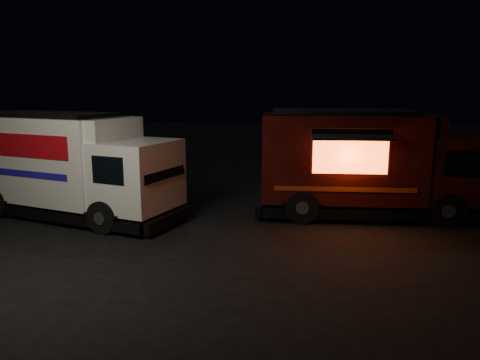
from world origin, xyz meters
name	(u,v)px	position (x,y,z in m)	size (l,w,h in m)	color
ground	(218,239)	(0.00, 0.00, 0.00)	(80.00, 80.00, 0.00)	black
white_truck	(73,166)	(-4.75, 1.47, 1.55)	(6.86, 2.34, 3.11)	silver
red_truck	(371,163)	(4.03, 3.17, 1.60)	(6.86, 2.52, 3.19)	#3D100B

